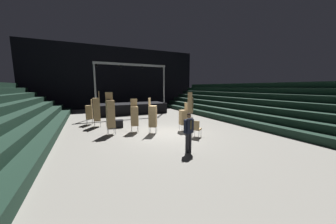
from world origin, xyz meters
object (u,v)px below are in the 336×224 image
(loose_chair_near_man, at_px, (196,128))
(chair_stack_front_left, at_px, (190,105))
(chair_stack_mid_left, at_px, (110,114))
(chair_stack_rear_left, at_px, (97,109))
(chair_stack_rear_right, at_px, (89,112))
(man_with_tie, at_px, (189,130))
(chair_stack_front_right, at_px, (153,116))
(chair_stack_mid_centre, at_px, (184,117))
(equipment_road_case, at_px, (116,124))
(chair_stack_mid_right, at_px, (134,116))
(stage_riser, at_px, (130,108))

(loose_chair_near_man, bearing_deg, chair_stack_front_left, 114.40)
(chair_stack_mid_left, bearing_deg, chair_stack_rear_left, -80.78)
(chair_stack_mid_left, distance_m, chair_stack_rear_right, 3.75)
(chair_stack_rear_left, relative_size, loose_chair_near_man, 2.62)
(man_with_tie, bearing_deg, chair_stack_front_right, -104.05)
(chair_stack_mid_centre, distance_m, equipment_road_case, 4.72)
(chair_stack_mid_left, height_order, loose_chair_near_man, chair_stack_mid_left)
(man_with_tie, relative_size, equipment_road_case, 1.89)
(chair_stack_front_left, bearing_deg, chair_stack_mid_centre, -81.72)
(chair_stack_mid_right, xyz_separation_m, loose_chair_near_man, (2.81, -2.61, -0.49))
(equipment_road_case, bearing_deg, chair_stack_mid_left, -108.25)
(chair_stack_front_left, relative_size, chair_stack_front_right, 1.08)
(man_with_tie, height_order, chair_stack_mid_right, chair_stack_mid_right)
(chair_stack_rear_right, height_order, loose_chair_near_man, chair_stack_rear_right)
(chair_stack_front_right, distance_m, chair_stack_mid_centre, 2.01)
(man_with_tie, height_order, equipment_road_case, man_with_tie)
(chair_stack_mid_centre, height_order, loose_chair_near_man, chair_stack_mid_centre)
(chair_stack_front_left, bearing_deg, chair_stack_rear_left, -132.14)
(chair_stack_front_right, bearing_deg, chair_stack_rear_right, -110.32)
(chair_stack_mid_left, relative_size, equipment_road_case, 2.75)
(stage_riser, relative_size, chair_stack_mid_left, 2.95)
(chair_stack_mid_centre, xyz_separation_m, chair_stack_rear_left, (-4.89, 3.66, 0.34))
(chair_stack_mid_left, xyz_separation_m, equipment_road_case, (0.57, 1.73, -0.99))
(stage_riser, distance_m, equipment_road_case, 6.53)
(chair_stack_mid_left, xyz_separation_m, chair_stack_mid_right, (1.40, -0.05, -0.21))
(loose_chair_near_man, bearing_deg, equipment_road_case, -176.44)
(stage_riser, xyz_separation_m, chair_stack_mid_centre, (1.32, -8.89, 0.29))
(loose_chair_near_man, bearing_deg, chair_stack_mid_left, -158.37)
(loose_chair_near_man, bearing_deg, chair_stack_mid_centre, 140.76)
(equipment_road_case, bearing_deg, chair_stack_mid_centre, -37.17)
(man_with_tie, distance_m, chair_stack_front_right, 3.55)
(stage_riser, distance_m, chair_stack_front_right, 8.68)
(chair_stack_front_right, bearing_deg, chair_stack_mid_left, -77.81)
(equipment_road_case, bearing_deg, chair_stack_rear_right, 131.65)
(chair_stack_front_left, distance_m, equipment_road_case, 6.91)
(chair_stack_front_right, distance_m, chair_stack_rear_left, 4.48)
(chair_stack_front_right, relative_size, chair_stack_mid_right, 1.04)
(chair_stack_front_left, height_order, chair_stack_rear_right, chair_stack_front_left)
(chair_stack_rear_right, bearing_deg, chair_stack_front_left, -87.18)
(chair_stack_front_right, xyz_separation_m, loose_chair_near_man, (1.91, -1.81, -0.53))
(man_with_tie, xyz_separation_m, chair_stack_front_right, (-0.32, 3.54, 0.11))
(stage_riser, xyz_separation_m, chair_stack_front_left, (4.35, -4.94, 0.54))
(man_with_tie, xyz_separation_m, chair_stack_mid_left, (-2.62, 4.38, 0.28))
(chair_stack_rear_right, bearing_deg, chair_stack_rear_left, -146.91)
(chair_stack_rear_right, height_order, equipment_road_case, chair_stack_rear_right)
(stage_riser, relative_size, chair_stack_rear_right, 3.89)
(man_with_tie, height_order, chair_stack_rear_left, chair_stack_rear_left)
(chair_stack_front_right, bearing_deg, stage_riser, -152.12)
(chair_stack_mid_right, bearing_deg, loose_chair_near_man, 146.42)
(chair_stack_rear_left, xyz_separation_m, equipment_road_case, (1.17, -0.84, -0.99))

